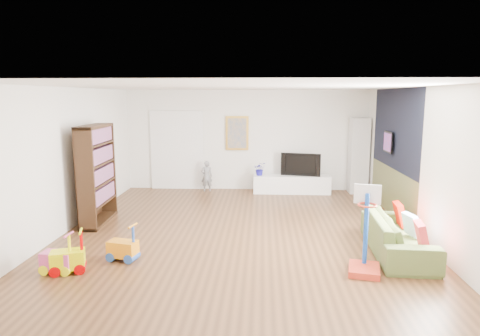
# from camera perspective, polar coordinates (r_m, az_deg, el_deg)

# --- Properties ---
(floor) EXTENTS (6.50, 7.50, 0.00)m
(floor) POSITION_cam_1_polar(r_m,az_deg,el_deg) (8.22, -0.15, -8.39)
(floor) COLOR brown
(floor) RESTS_ON ground
(ceiling) EXTENTS (6.50, 7.50, 0.00)m
(ceiling) POSITION_cam_1_polar(r_m,az_deg,el_deg) (7.83, -0.15, 10.77)
(ceiling) COLOR white
(ceiling) RESTS_ON ground
(wall_back) EXTENTS (6.50, 0.00, 2.70)m
(wall_back) POSITION_cam_1_polar(r_m,az_deg,el_deg) (11.63, 0.86, 3.70)
(wall_back) COLOR silver
(wall_back) RESTS_ON ground
(wall_front) EXTENTS (6.50, 0.00, 2.70)m
(wall_front) POSITION_cam_1_polar(r_m,az_deg,el_deg) (4.25, -2.92, -6.59)
(wall_front) COLOR silver
(wall_front) RESTS_ON ground
(wall_left) EXTENTS (0.00, 7.50, 2.70)m
(wall_left) POSITION_cam_1_polar(r_m,az_deg,el_deg) (8.72, -22.02, 1.05)
(wall_left) COLOR white
(wall_left) RESTS_ON ground
(wall_right) EXTENTS (0.00, 7.50, 2.70)m
(wall_right) POSITION_cam_1_polar(r_m,az_deg,el_deg) (8.39, 22.60, 0.71)
(wall_right) COLOR silver
(wall_right) RESTS_ON ground
(navy_accent) EXTENTS (0.01, 3.20, 1.70)m
(navy_accent) POSITION_cam_1_polar(r_m,az_deg,el_deg) (9.66, 19.95, 4.92)
(navy_accent) COLOR black
(navy_accent) RESTS_ON wall_right
(olive_wainscot) EXTENTS (0.01, 3.20, 1.00)m
(olive_wainscot) POSITION_cam_1_polar(r_m,az_deg,el_deg) (9.84, 19.51, -2.93)
(olive_wainscot) COLOR brown
(olive_wainscot) RESTS_ON wall_right
(doorway) EXTENTS (1.45, 0.06, 2.10)m
(doorway) POSITION_cam_1_polar(r_m,az_deg,el_deg) (11.85, -8.38, 2.25)
(doorway) COLOR white
(doorway) RESTS_ON ground
(painting_back) EXTENTS (0.62, 0.06, 0.92)m
(painting_back) POSITION_cam_1_polar(r_m,az_deg,el_deg) (11.58, -0.39, 4.67)
(painting_back) COLOR gold
(painting_back) RESTS_ON wall_back
(artwork_right) EXTENTS (0.04, 0.56, 0.46)m
(artwork_right) POSITION_cam_1_polar(r_m,az_deg,el_deg) (9.85, 19.15, 3.29)
(artwork_right) COLOR #7F3F8C
(artwork_right) RESTS_ON wall_right
(media_console) EXTENTS (2.02, 0.51, 0.47)m
(media_console) POSITION_cam_1_polar(r_m,az_deg,el_deg) (11.42, 6.90, -2.14)
(media_console) COLOR white
(media_console) RESTS_ON ground
(tall_cabinet) EXTENTS (0.47, 0.47, 1.98)m
(tall_cabinet) POSITION_cam_1_polar(r_m,az_deg,el_deg) (11.66, 15.53, 1.59)
(tall_cabinet) COLOR silver
(tall_cabinet) RESTS_ON ground
(bookshelf) EXTENTS (0.41, 1.37, 1.98)m
(bookshelf) POSITION_cam_1_polar(r_m,az_deg,el_deg) (9.02, -18.57, -0.81)
(bookshelf) COLOR #321D0F
(bookshelf) RESTS_ON ground
(sofa) EXTENTS (0.92, 2.12, 0.61)m
(sofa) POSITION_cam_1_polar(r_m,az_deg,el_deg) (7.50, 20.26, -8.35)
(sofa) COLOR #576932
(sofa) RESTS_ON ground
(basketball_hoop) EXTENTS (0.55, 0.62, 1.28)m
(basketball_hoop) POSITION_cam_1_polar(r_m,az_deg,el_deg) (6.42, 16.46, -8.00)
(basketball_hoop) COLOR red
(basketball_hoop) RESTS_ON ground
(ride_on_yellow) EXTENTS (0.53, 0.42, 0.62)m
(ride_on_yellow) POSITION_cam_1_polar(r_m,az_deg,el_deg) (6.76, -22.04, -10.38)
(ride_on_yellow) COLOR #EDF000
(ride_on_yellow) RESTS_ON ground
(ride_on_orange) EXTENTS (0.49, 0.36, 0.59)m
(ride_on_orange) POSITION_cam_1_polar(r_m,az_deg,el_deg) (6.98, -15.39, -9.53)
(ride_on_orange) COLOR orange
(ride_on_orange) RESTS_ON ground
(ride_on_pink) EXTENTS (0.46, 0.30, 0.59)m
(ride_on_pink) POSITION_cam_1_polar(r_m,az_deg,el_deg) (6.82, -23.16, -10.40)
(ride_on_pink) COLOR #DF448D
(ride_on_pink) RESTS_ON ground
(child) EXTENTS (0.34, 0.26, 0.83)m
(child) POSITION_cam_1_polar(r_m,az_deg,el_deg) (11.53, -4.46, -1.08)
(child) COLOR gray
(child) RESTS_ON ground
(tv) EXTENTS (1.04, 0.38, 0.60)m
(tv) POSITION_cam_1_polar(r_m,az_deg,el_deg) (11.38, 8.16, 0.53)
(tv) COLOR black
(tv) RESTS_ON media_console
(vase_plant) EXTENTS (0.34, 0.30, 0.35)m
(vase_plant) POSITION_cam_1_polar(r_m,az_deg,el_deg) (11.28, 2.68, -0.10)
(vase_plant) COLOR #1C1698
(vase_plant) RESTS_ON media_console
(pillow_left) EXTENTS (0.16, 0.42, 0.40)m
(pillow_left) POSITION_cam_1_polar(r_m,az_deg,el_deg) (6.99, 23.07, -8.32)
(pillow_left) COLOR red
(pillow_left) RESTS_ON sofa
(pillow_center) EXTENTS (0.17, 0.37, 0.36)m
(pillow_center) POSITION_cam_1_polar(r_m,az_deg,el_deg) (7.51, 21.85, -7.02)
(pillow_center) COLOR white
(pillow_center) RESTS_ON sofa
(pillow_right) EXTENTS (0.13, 0.41, 0.40)m
(pillow_right) POSITION_cam_1_polar(r_m,az_deg,el_deg) (8.09, 20.54, -5.79)
(pillow_right) COLOR #B80C00
(pillow_right) RESTS_ON sofa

